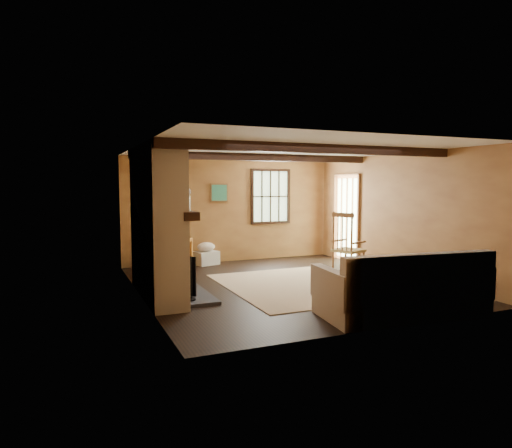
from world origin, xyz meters
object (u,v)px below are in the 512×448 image
fireplace (158,228)px  armchair (167,255)px  rocking_chair (347,248)px  laundry_basket (206,258)px  sofa (404,293)px

fireplace → armchair: bearing=74.3°
rocking_chair → laundry_basket: bearing=24.6°
fireplace → sofa: 3.82m
rocking_chair → laundry_basket: 3.16m
fireplace → laundry_basket: 3.07m
sofa → armchair: bearing=124.2°
fireplace → armchair: 2.16m
armchair → sofa: bearing=70.9°
sofa → armchair: sofa is taller
fireplace → sofa: size_ratio=1.02×
rocking_chair → laundry_basket: (-2.24, 2.19, -0.38)m
sofa → rocking_chair: bearing=77.5°
fireplace → sofa: fireplace is taller
fireplace → laundry_basket: size_ratio=4.80×
rocking_chair → armchair: (-3.23, 1.65, -0.18)m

